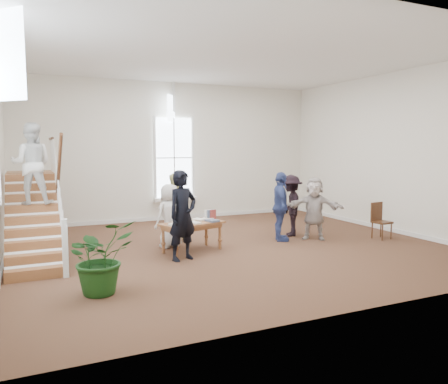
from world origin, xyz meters
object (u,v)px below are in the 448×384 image
library_table (193,226)px  side_chair (380,219)px  woman_cluster_c (314,208)px  floor_plant (100,257)px  woman_cluster_a (281,207)px  person_yellow (175,208)px  woman_cluster_b (291,205)px  elderly_woman (170,216)px  police_officer (183,215)px

library_table → side_chair: 5.04m
woman_cluster_c → floor_plant: (-5.75, -2.05, -0.21)m
library_table → woman_cluster_a: 2.47m
person_yellow → library_table: bearing=56.7°
person_yellow → woman_cluster_a: 2.69m
woman_cluster_b → woman_cluster_c: woman_cluster_b is taller
library_table → floor_plant: (-2.40, -2.13, 0.02)m
person_yellow → woman_cluster_c: size_ratio=1.08×
elderly_woman → person_yellow: 0.59m
woman_cluster_b → library_table: bearing=-55.6°
library_table → elderly_woman: (-0.36, 0.60, 0.17)m
library_table → woman_cluster_a: size_ratio=0.89×
person_yellow → floor_plant: bearing=17.6°
library_table → person_yellow: 1.14m
elderly_woman → woman_cluster_a: 2.85m
library_table → woman_cluster_a: (2.45, 0.12, 0.29)m
person_yellow → woman_cluster_a: size_ratio=0.99×
elderly_woman → woman_cluster_a: bearing=149.6°
library_table → police_officer: size_ratio=0.82×
elderly_woman → woman_cluster_b: (3.41, -0.03, 0.06)m
side_chair → person_yellow: bearing=154.4°
woman_cluster_b → person_yellow: bearing=-75.9°
elderly_woman → side_chair: (5.35, -1.31, -0.24)m
side_chair → floor_plant: bearing=-175.0°
library_table → woman_cluster_c: 3.36m
woman_cluster_a → floor_plant: woman_cluster_a is taller
police_officer → woman_cluster_b: police_officer is taller
person_yellow → woman_cluster_b: (3.11, -0.53, -0.05)m
woman_cluster_a → woman_cluster_b: 0.75m
elderly_woman → woman_cluster_b: bearing=158.8°
woman_cluster_b → side_chair: size_ratio=1.74×
police_officer → elderly_woman: bearing=65.6°
person_yellow → side_chair: (5.05, -1.81, -0.35)m
library_table → woman_cluster_c: bearing=-17.5°
woman_cluster_a → floor_plant: bearing=137.4°
elderly_woman → woman_cluster_c: size_ratio=0.94×
woman_cluster_c → elderly_woman: bearing=-151.3°
woman_cluster_a → floor_plant: (-4.85, -2.25, -0.28)m
floor_plant → side_chair: 7.53m
floor_plant → woman_cluster_a: bearing=24.9°
library_table → person_yellow: bearing=77.0°
elderly_woman → woman_cluster_a: woman_cluster_a is taller
person_yellow → woman_cluster_c: 3.61m
elderly_woman → side_chair: elderly_woman is taller
library_table → floor_plant: bearing=-154.6°
woman_cluster_a → woman_cluster_c: 0.92m
police_officer → person_yellow: 1.80m
police_officer → elderly_woman: size_ratio=1.26×
woman_cluster_a → woman_cluster_c: woman_cluster_a is taller
library_table → police_officer: police_officer is taller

